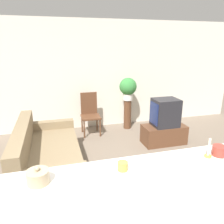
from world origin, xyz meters
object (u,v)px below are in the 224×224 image
Objects in this scene: couch at (47,158)px; decorative_bowl at (38,177)px; television at (165,113)px; wooden_chair at (90,112)px; potted_plant at (128,88)px.

decorative_bowl reaches higher than couch.
decorative_bowl is at bearing -89.51° from couch.
couch is at bearing -166.56° from television.
decorative_bowl is at bearing -106.40° from wooden_chair.
wooden_chair is at bearing -175.95° from potted_plant.
television is at bearing -34.78° from wooden_chair.
wooden_chair is 3.56m from decorative_bowl.
decorative_bowl reaches higher than wooden_chair.
decorative_bowl is (-2.45, -2.36, 0.37)m from television.
couch is 1.91m from wooden_chair.
wooden_chair reaches higher than couch.
potted_plant is 3.06× the size of decorative_bowl.
decorative_bowl reaches higher than television.
couch is 3.30× the size of television.
potted_plant reaches higher than decorative_bowl.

